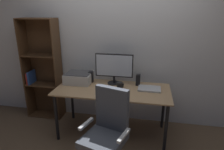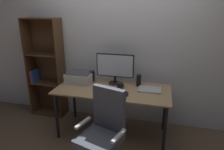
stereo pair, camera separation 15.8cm
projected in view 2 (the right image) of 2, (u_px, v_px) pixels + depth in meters
The scene contains 13 objects.
ground_plane at pixel (113, 133), 3.12m from camera, with size 12.00×12.00×0.00m, color brown.
back_wall at pixel (121, 44), 3.19m from camera, with size 6.40×0.10×2.60m, color silver.
desk at pixel (113, 94), 2.91m from camera, with size 1.64×0.73×0.74m.
monitor at pixel (115, 67), 3.01m from camera, with size 0.57×0.20×0.46m.
keyboard at pixel (109, 93), 2.73m from camera, with size 0.29×0.11×0.02m, color black.
mouse at pixel (126, 94), 2.67m from camera, with size 0.06×0.10×0.03m, color black.
coffee_mug at pixel (120, 86), 2.88m from camera, with size 0.10×0.09×0.09m.
laptop at pixel (150, 90), 2.83m from camera, with size 0.32×0.23×0.02m, color #B7BABC.
speaker_left at pixel (92, 76), 3.14m from camera, with size 0.06×0.07×0.17m, color black.
speaker_right at pixel (139, 80), 2.97m from camera, with size 0.06×0.07×0.17m, color black.
printer at pixel (80, 77), 3.14m from camera, with size 0.40×0.34×0.16m.
office_chair at pixel (103, 136), 2.30m from camera, with size 0.57×0.57×1.01m.
bookshelf at pixel (46, 69), 3.48m from camera, with size 0.61×0.28×1.70m.
Camera 2 is at (0.64, -2.59, 1.86)m, focal length 32.08 mm.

